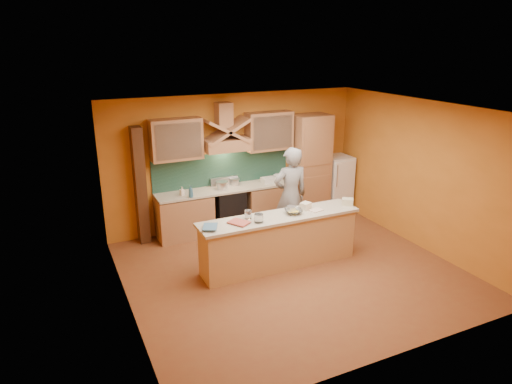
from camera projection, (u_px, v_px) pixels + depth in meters
name	position (u px, v px, depth m)	size (l,w,h in m)	color
floor	(292.00, 271.00, 7.92)	(5.50, 5.00, 0.01)	brown
ceiling	(296.00, 109.00, 7.03)	(5.50, 5.00, 0.01)	white
wall_back	(235.00, 160.00, 9.62)	(5.50, 0.02, 2.80)	#BC7024
wall_front	(400.00, 258.00, 5.33)	(5.50, 0.02, 2.80)	#BC7024
wall_left	(123.00, 222.00, 6.37)	(0.02, 5.00, 2.80)	#BC7024
wall_right	(421.00, 175.00, 8.58)	(0.02, 5.00, 2.80)	#BC7024
base_cabinet_left	(185.00, 217.00, 9.17)	(1.10, 0.60, 0.86)	#A8724C
base_cabinet_right	(269.00, 203.00, 9.94)	(1.10, 0.60, 0.86)	#A8724C
counter_top	(228.00, 189.00, 9.41)	(3.00, 0.62, 0.04)	#B4AB99
stove	(228.00, 209.00, 9.55)	(0.60, 0.58, 0.90)	black
backsplash	(223.00, 169.00, 9.54)	(3.00, 0.03, 0.70)	#1C3E33
range_hood	(226.00, 144.00, 9.16)	(0.92, 0.50, 0.24)	#A8724C
hood_chimney	(224.00, 115.00, 9.06)	(0.30, 0.30, 0.50)	#A8724C
upper_cabinet_left	(176.00, 139.00, 8.76)	(1.00, 0.35, 0.80)	#A8724C
upper_cabinet_right	(269.00, 131.00, 9.56)	(1.00, 0.35, 0.80)	#A8724C
pantry_column	(309.00, 166.00, 10.11)	(0.80, 0.60, 2.30)	#A8724C
fridge	(336.00, 184.00, 10.57)	(0.58, 0.60, 1.30)	white
trim_column_left	(140.00, 186.00, 8.75)	(0.20, 0.30, 2.30)	#472816
island_body	(279.00, 242.00, 8.00)	(2.80, 0.55, 0.88)	tan
island_top	(280.00, 217.00, 7.85)	(2.90, 0.62, 0.05)	#B4AB99
person	(290.00, 196.00, 8.81)	(0.70, 0.46, 1.91)	gray
pot_large	(222.00, 186.00, 9.30)	(0.23, 0.23, 0.16)	silver
pot_small	(235.00, 183.00, 9.57)	(0.18, 0.18, 0.13)	#B1B0B7
soap_bottle_a	(182.00, 191.00, 8.91)	(0.08, 0.08, 0.18)	white
soap_bottle_b	(191.00, 191.00, 8.79)	(0.09, 0.09, 0.24)	#306184
bowl_back	(279.00, 177.00, 10.02)	(0.24, 0.24, 0.08)	silver
dish_rack	(269.00, 180.00, 9.74)	(0.29, 0.23, 0.10)	silver
book_lower	(235.00, 225.00, 7.41)	(0.25, 0.33, 0.03)	#B0493E
book_upper	(203.00, 227.00, 7.29)	(0.23, 0.31, 0.02)	teal
jar_large	(259.00, 218.00, 7.53)	(0.15, 0.15, 0.14)	white
jar_small	(248.00, 214.00, 7.69)	(0.12, 0.12, 0.15)	silver
kitchen_scale	(291.00, 210.00, 7.97)	(0.12, 0.12, 0.10)	white
mixing_bowl	(293.00, 211.00, 7.93)	(0.30, 0.30, 0.07)	silver
cloth	(316.00, 210.00, 8.08)	(0.23, 0.17, 0.02)	beige
grocery_bag_a	(306.00, 206.00, 8.14)	(0.18, 0.14, 0.12)	beige
grocery_bag_b	(348.00, 202.00, 8.33)	(0.20, 0.15, 0.12)	beige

